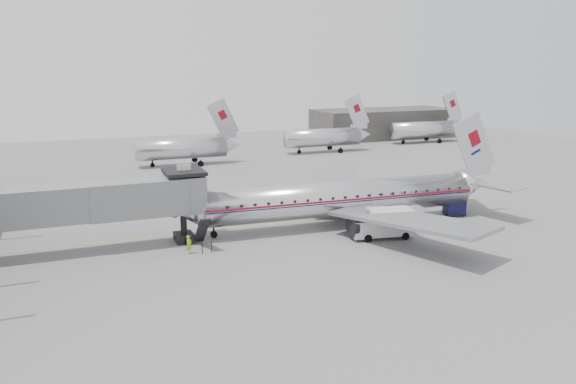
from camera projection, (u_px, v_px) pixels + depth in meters
name	position (u px, v px, depth m)	size (l,w,h in m)	color
ground	(296.00, 241.00, 50.06)	(160.00, 160.00, 0.00)	slate
hangar	(384.00, 123.00, 119.90)	(30.00, 12.00, 6.00)	#373432
apron_line	(301.00, 220.00, 56.57)	(0.15, 60.00, 0.01)	gold
jet_bridge	(94.00, 203.00, 46.49)	(21.00, 6.20, 7.10)	#5D5F61
distant_aircraft_near	(182.00, 148.00, 86.89)	(16.39, 3.20, 10.26)	silver
distant_aircraft_mid	(324.00, 137.00, 99.82)	(16.39, 3.20, 10.26)	silver
distant_aircraft_far	(424.00, 129.00, 112.04)	(16.39, 3.20, 10.26)	silver
airliner	(348.00, 198.00, 54.54)	(33.92, 31.39, 10.72)	silver
service_van	(382.00, 223.00, 50.67)	(5.89, 3.05, 2.64)	silver
baggage_cart_navy	(454.00, 207.00, 58.35)	(2.35, 1.98, 1.62)	black
baggage_cart_white	(410.00, 211.00, 56.41)	(2.75, 2.44, 1.79)	white
ramp_worker	(189.00, 245.00, 46.52)	(0.57, 0.38, 1.57)	#9ED619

